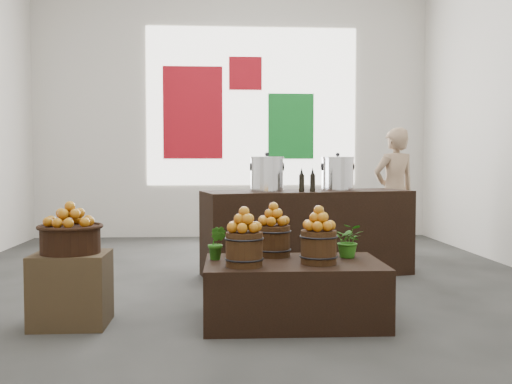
{
  "coord_description": "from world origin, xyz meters",
  "views": [
    {
      "loc": [
        -0.19,
        -5.28,
        1.15
      ],
      "look_at": [
        0.12,
        -0.4,
        0.89
      ],
      "focal_mm": 40.0,
      "sensor_mm": 36.0,
      "label": 1
    }
  ],
  "objects": [
    {
      "name": "ground",
      "position": [
        0.0,
        0.0,
        0.0
      ],
      "size": [
        7.0,
        7.0,
        0.0
      ],
      "primitive_type": "plane",
      "color": "#3E3E3B",
      "rests_on": "ground"
    },
    {
      "name": "back_wall",
      "position": [
        0.0,
        3.5,
        2.0
      ],
      "size": [
        6.0,
        0.04,
        4.0
      ],
      "primitive_type": "cube",
      "color": "silver",
      "rests_on": "ground"
    },
    {
      "name": "back_opening",
      "position": [
        0.3,
        3.48,
        2.0
      ],
      "size": [
        3.2,
        0.02,
        2.4
      ],
      "primitive_type": "cube",
      "color": "white",
      "rests_on": "back_wall"
    },
    {
      "name": "deco_red_left",
      "position": [
        -0.6,
        3.47,
        1.9
      ],
      "size": [
        0.9,
        0.04,
        1.4
      ],
      "primitive_type": "cube",
      "color": "#A40C18",
      "rests_on": "back_wall"
    },
    {
      "name": "deco_green_right",
      "position": [
        0.9,
        3.47,
        1.7
      ],
      "size": [
        0.7,
        0.04,
        1.0
      ],
      "primitive_type": "cube",
      "color": "#127725",
      "rests_on": "back_wall"
    },
    {
      "name": "deco_red_upper",
      "position": [
        0.2,
        3.47,
        2.5
      ],
      "size": [
        0.5,
        0.04,
        0.5
      ],
      "primitive_type": "cube",
      "color": "#A40C18",
      "rests_on": "back_wall"
    },
    {
      "name": "crate",
      "position": [
        -1.23,
        -1.24,
        0.26
      ],
      "size": [
        0.51,
        0.42,
        0.51
      ],
      "primitive_type": "cube",
      "rotation": [
        0.0,
        0.0,
        0.0
      ],
      "color": "#4D3A24",
      "rests_on": "ground"
    },
    {
      "name": "wicker_basket",
      "position": [
        -1.23,
        -1.24,
        0.61
      ],
      "size": [
        0.41,
        0.41,
        0.19
      ],
      "primitive_type": "cylinder",
      "color": "black",
      "rests_on": "crate"
    },
    {
      "name": "apples_in_basket",
      "position": [
        -1.23,
        -1.24,
        0.78
      ],
      "size": [
        0.32,
        0.32,
        0.17
      ],
      "primitive_type": null,
      "color": "#8E1E04",
      "rests_on": "wicker_basket"
    },
    {
      "name": "display_table",
      "position": [
        0.34,
        -1.24,
        0.22
      ],
      "size": [
        1.27,
        0.8,
        0.44
      ],
      "primitive_type": "cube",
      "rotation": [
        0.0,
        0.0,
        -0.01
      ],
      "color": "black",
      "rests_on": "ground"
    },
    {
      "name": "apple_bucket_front_left",
      "position": [
        -0.02,
        -1.41,
        0.55
      ],
      "size": [
        0.25,
        0.25,
        0.23
      ],
      "primitive_type": "cylinder",
      "color": "#3C2610",
      "rests_on": "display_table"
    },
    {
      "name": "apples_in_bucket_front_left",
      "position": [
        -0.02,
        -1.41,
        0.76
      ],
      "size": [
        0.19,
        0.19,
        0.17
      ],
      "primitive_type": null,
      "color": "#8E1E04",
      "rests_on": "apple_bucket_front_left"
    },
    {
      "name": "apple_bucket_front_right",
      "position": [
        0.5,
        -1.34,
        0.55
      ],
      "size": [
        0.25,
        0.25,
        0.23
      ],
      "primitive_type": "cylinder",
      "color": "#3C2610",
      "rests_on": "display_table"
    },
    {
      "name": "apples_in_bucket_front_right",
      "position": [
        0.5,
        -1.34,
        0.76
      ],
      "size": [
        0.19,
        0.19,
        0.17
      ],
      "primitive_type": null,
      "color": "#8E1E04",
      "rests_on": "apple_bucket_front_right"
    },
    {
      "name": "apple_bucket_rear",
      "position": [
        0.21,
        -1.01,
        0.55
      ],
      "size": [
        0.25,
        0.25,
        0.23
      ],
      "primitive_type": "cylinder",
      "color": "#3C2610",
      "rests_on": "display_table"
    },
    {
      "name": "apples_in_bucket_rear",
      "position": [
        0.21,
        -1.01,
        0.76
      ],
      "size": [
        0.19,
        0.19,
        0.17
      ],
      "primitive_type": null,
      "color": "#8E1E04",
      "rests_on": "apple_bucket_rear"
    },
    {
      "name": "herb_garnish_right",
      "position": [
        0.77,
        -1.11,
        0.57
      ],
      "size": [
        0.29,
        0.28,
        0.26
      ],
      "primitive_type": "imported",
      "rotation": [
        0.0,
        0.0,
        -0.41
      ],
      "color": "#256515",
      "rests_on": "display_table"
    },
    {
      "name": "herb_garnish_left",
      "position": [
        -0.21,
        -1.14,
        0.56
      ],
      "size": [
        0.17,
        0.15,
        0.25
      ],
      "primitive_type": "imported",
      "rotation": [
        0.0,
        0.0,
        -0.39
      ],
      "color": "#256515",
      "rests_on": "display_table"
    },
    {
      "name": "counter",
      "position": [
        0.69,
        0.45,
        0.43
      ],
      "size": [
        2.2,
        1.12,
        0.86
      ],
      "primitive_type": "cube",
      "rotation": [
        0.0,
        0.0,
        0.23
      ],
      "color": "black",
      "rests_on": "ground"
    },
    {
      "name": "stock_pot_left",
      "position": [
        0.28,
        0.36,
        1.02
      ],
      "size": [
        0.32,
        0.32,
        0.32
      ],
      "primitive_type": "cylinder",
      "color": "silver",
      "rests_on": "counter"
    },
    {
      "name": "stock_pot_center",
      "position": [
        1.02,
        0.53,
        1.02
      ],
      "size": [
        0.32,
        0.32,
        0.32
      ],
      "primitive_type": "cylinder",
      "color": "silver",
      "rests_on": "counter"
    },
    {
      "name": "oil_cruets",
      "position": [
        0.74,
        0.25,
        0.98
      ],
      "size": [
        0.16,
        0.09,
        0.24
      ],
      "primitive_type": null,
      "rotation": [
        0.0,
        0.0,
        0.23
      ],
      "color": "black",
      "rests_on": "counter"
    },
    {
      "name": "shopper",
      "position": [
        1.97,
        1.65,
        0.79
      ],
      "size": [
        0.66,
        0.53,
        1.57
      ],
      "primitive_type": "imported",
      "rotation": [
        0.0,
        0.0,
        3.45
      ],
      "color": "#927559",
      "rests_on": "ground"
    }
  ]
}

